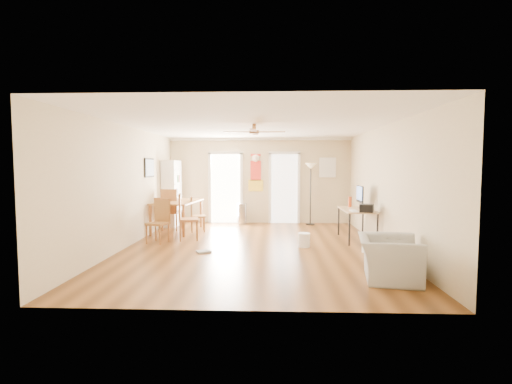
{
  "coord_description": "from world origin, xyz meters",
  "views": [
    {
      "loc": [
        0.34,
        -7.84,
        1.74
      ],
      "look_at": [
        0.0,
        0.6,
        1.15
      ],
      "focal_mm": 26.03,
      "sensor_mm": 36.0,
      "label": 1
    }
  ],
  "objects_px": {
    "bookshelf": "(172,193)",
    "dining_chair_near": "(158,221)",
    "dining_table": "(178,216)",
    "wastebasket_a": "(304,240)",
    "printer": "(367,208)",
    "dining_chair_far": "(172,210)",
    "dining_chair_right_b": "(189,217)",
    "computer_desk": "(357,225)",
    "wastebasket_b": "(368,246)",
    "torchiere_lamp": "(311,194)",
    "dining_chair_right_a": "(198,214)",
    "armchair": "(389,258)",
    "trash_can": "(242,214)"
  },
  "relations": [
    {
      "from": "wastebasket_b",
      "to": "dining_chair_right_a",
      "type": "bearing_deg",
      "value": 150.16
    },
    {
      "from": "bookshelf",
      "to": "dining_chair_far",
      "type": "relative_size",
      "value": 1.71
    },
    {
      "from": "dining_table",
      "to": "computer_desk",
      "type": "height_order",
      "value": "dining_table"
    },
    {
      "from": "dining_chair_near",
      "to": "computer_desk",
      "type": "xyz_separation_m",
      "value": [
        4.58,
        0.5,
        -0.13
      ]
    },
    {
      "from": "bookshelf",
      "to": "dining_table",
      "type": "height_order",
      "value": "bookshelf"
    },
    {
      "from": "bookshelf",
      "to": "dining_table",
      "type": "xyz_separation_m",
      "value": [
        0.39,
        -0.9,
        -0.54
      ]
    },
    {
      "from": "dining_chair_right_b",
      "to": "dining_chair_right_a",
      "type": "bearing_deg",
      "value": -12.74
    },
    {
      "from": "dining_table",
      "to": "dining_chair_far",
      "type": "bearing_deg",
      "value": 130.41
    },
    {
      "from": "dining_chair_right_b",
      "to": "trash_can",
      "type": "distance_m",
      "value": 2.69
    },
    {
      "from": "dining_table",
      "to": "dining_chair_right_b",
      "type": "bearing_deg",
      "value": -63.8
    },
    {
      "from": "dining_table",
      "to": "dining_chair_right_a",
      "type": "relative_size",
      "value": 1.77
    },
    {
      "from": "bookshelf",
      "to": "printer",
      "type": "relative_size",
      "value": 5.82
    },
    {
      "from": "dining_table",
      "to": "dining_chair_right_b",
      "type": "distance_m",
      "value": 1.25
    },
    {
      "from": "dining_chair_right_a",
      "to": "dining_chair_right_b",
      "type": "xyz_separation_m",
      "value": [
        0.0,
        -1.11,
        0.08
      ]
    },
    {
      "from": "trash_can",
      "to": "wastebasket_a",
      "type": "bearing_deg",
      "value": -63.22
    },
    {
      "from": "dining_table",
      "to": "wastebasket_a",
      "type": "distance_m",
      "value": 3.68
    },
    {
      "from": "dining_table",
      "to": "trash_can",
      "type": "relative_size",
      "value": 2.63
    },
    {
      "from": "dining_chair_near",
      "to": "printer",
      "type": "height_order",
      "value": "dining_chair_near"
    },
    {
      "from": "dining_chair_right_b",
      "to": "printer",
      "type": "relative_size",
      "value": 3.32
    },
    {
      "from": "dining_table",
      "to": "printer",
      "type": "bearing_deg",
      "value": -18.34
    },
    {
      "from": "dining_chair_right_a",
      "to": "printer",
      "type": "relative_size",
      "value": 2.83
    },
    {
      "from": "dining_table",
      "to": "dining_chair_right_a",
      "type": "bearing_deg",
      "value": -1.12
    },
    {
      "from": "bookshelf",
      "to": "dining_chair_right_b",
      "type": "xyz_separation_m",
      "value": [
        0.94,
        -2.01,
        -0.41
      ]
    },
    {
      "from": "dining_table",
      "to": "dining_chair_far",
      "type": "height_order",
      "value": "dining_chair_far"
    },
    {
      "from": "dining_chair_right_a",
      "to": "printer",
      "type": "distance_m",
      "value": 4.34
    },
    {
      "from": "bookshelf",
      "to": "armchair",
      "type": "relative_size",
      "value": 1.88
    },
    {
      "from": "wastebasket_a",
      "to": "wastebasket_b",
      "type": "xyz_separation_m",
      "value": [
        1.24,
        -0.45,
        -0.02
      ]
    },
    {
      "from": "armchair",
      "to": "dining_chair_right_a",
      "type": "bearing_deg",
      "value": 53.25
    },
    {
      "from": "dining_chair_far",
      "to": "printer",
      "type": "xyz_separation_m",
      "value": [
        4.8,
        -1.76,
        0.26
      ]
    },
    {
      "from": "wastebasket_a",
      "to": "computer_desk",
      "type": "bearing_deg",
      "value": 31.39
    },
    {
      "from": "dining_chair_right_a",
      "to": "torchiere_lamp",
      "type": "height_order",
      "value": "torchiere_lamp"
    },
    {
      "from": "bookshelf",
      "to": "dining_chair_near",
      "type": "relative_size",
      "value": 1.91
    },
    {
      "from": "dining_chair_right_a",
      "to": "dining_table",
      "type": "bearing_deg",
      "value": 74.95
    },
    {
      "from": "trash_can",
      "to": "computer_desk",
      "type": "height_order",
      "value": "computer_desk"
    },
    {
      "from": "torchiere_lamp",
      "to": "wastebasket_a",
      "type": "bearing_deg",
      "value": -98.47
    },
    {
      "from": "printer",
      "to": "bookshelf",
      "type": "bearing_deg",
      "value": 173.54
    },
    {
      "from": "printer",
      "to": "wastebasket_b",
      "type": "distance_m",
      "value": 1.01
    },
    {
      "from": "wastebasket_b",
      "to": "armchair",
      "type": "bearing_deg",
      "value": -94.79
    },
    {
      "from": "dining_chair_right_b",
      "to": "torchiere_lamp",
      "type": "bearing_deg",
      "value": -65.16
    },
    {
      "from": "computer_desk",
      "to": "wastebasket_b",
      "type": "bearing_deg",
      "value": -92.59
    },
    {
      "from": "computer_desk",
      "to": "torchiere_lamp",
      "type": "bearing_deg",
      "value": 110.27
    },
    {
      "from": "dining_chair_right_a",
      "to": "armchair",
      "type": "relative_size",
      "value": 0.91
    },
    {
      "from": "dining_chair_right_b",
      "to": "printer",
      "type": "height_order",
      "value": "dining_chair_right_b"
    },
    {
      "from": "dining_chair_near",
      "to": "dining_chair_far",
      "type": "xyz_separation_m",
      "value": [
        -0.13,
        1.74,
        0.06
      ]
    },
    {
      "from": "bookshelf",
      "to": "dining_chair_right_b",
      "type": "distance_m",
      "value": 2.26
    },
    {
      "from": "wastebasket_a",
      "to": "armchair",
      "type": "distance_m",
      "value": 2.52
    },
    {
      "from": "dining_chair_far",
      "to": "computer_desk",
      "type": "xyz_separation_m",
      "value": [
        4.71,
        -1.24,
        -0.19
      ]
    },
    {
      "from": "wastebasket_a",
      "to": "armchair",
      "type": "xyz_separation_m",
      "value": [
        1.09,
        -2.26,
        0.18
      ]
    },
    {
      "from": "dining_chair_right_b",
      "to": "dining_chair_far",
      "type": "distance_m",
      "value": 1.55
    },
    {
      "from": "dining_chair_far",
      "to": "bookshelf",
      "type": "bearing_deg",
      "value": -65.74
    }
  ]
}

